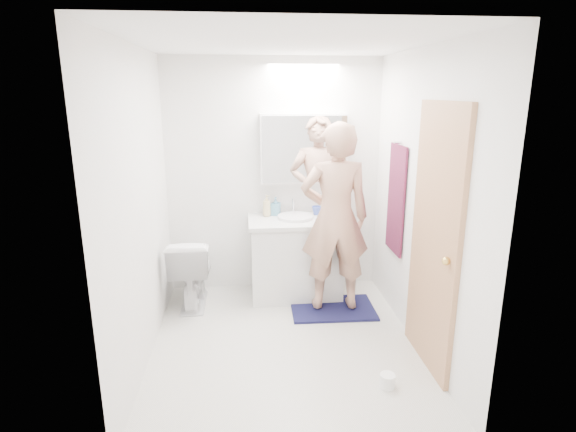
{
  "coord_description": "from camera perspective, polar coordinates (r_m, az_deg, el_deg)",
  "views": [
    {
      "loc": [
        -0.31,
        -3.47,
        2.06
      ],
      "look_at": [
        0.05,
        0.25,
        1.05
      ],
      "focal_mm": 28.84,
      "sensor_mm": 36.0,
      "label": 1
    }
  ],
  "objects": [
    {
      "name": "floor",
      "position": [
        4.05,
        -0.37,
        -15.46
      ],
      "size": [
        2.5,
        2.5,
        0.0
      ],
      "primitive_type": "plane",
      "color": "silver",
      "rests_on": "ground"
    },
    {
      "name": "ceiling",
      "position": [
        3.5,
        -0.45,
        20.68
      ],
      "size": [
        2.5,
        2.5,
        0.0
      ],
      "primitive_type": "plane",
      "rotation": [
        3.14,
        0.0,
        0.0
      ],
      "color": "white",
      "rests_on": "floor"
    },
    {
      "name": "wall_back",
      "position": [
        4.81,
        -1.75,
        4.81
      ],
      "size": [
        2.5,
        0.0,
        2.5
      ],
      "primitive_type": "plane",
      "rotation": [
        1.57,
        0.0,
        0.0
      ],
      "color": "white",
      "rests_on": "floor"
    },
    {
      "name": "wall_front",
      "position": [
        2.4,
        2.29,
        -5.89
      ],
      "size": [
        2.5,
        0.0,
        2.5
      ],
      "primitive_type": "plane",
      "rotation": [
        -1.57,
        0.0,
        0.0
      ],
      "color": "white",
      "rests_on": "floor"
    },
    {
      "name": "wall_left",
      "position": [
        3.66,
        -17.81,
        0.79
      ],
      "size": [
        0.0,
        2.5,
        2.5
      ],
      "primitive_type": "plane",
      "rotation": [
        1.57,
        0.0,
        1.57
      ],
      "color": "white",
      "rests_on": "floor"
    },
    {
      "name": "wall_right",
      "position": [
        3.85,
        16.15,
        1.58
      ],
      "size": [
        0.0,
        2.5,
        2.5
      ],
      "primitive_type": "plane",
      "rotation": [
        1.57,
        0.0,
        -1.57
      ],
      "color": "white",
      "rests_on": "floor"
    },
    {
      "name": "vanity_cabinet",
      "position": [
        4.77,
        0.94,
        -5.38
      ],
      "size": [
        0.9,
        0.55,
        0.78
      ],
      "primitive_type": "cube",
      "color": "silver",
      "rests_on": "floor"
    },
    {
      "name": "countertop",
      "position": [
        4.64,
        0.96,
        -0.64
      ],
      "size": [
        0.95,
        0.58,
        0.04
      ],
      "primitive_type": "cube",
      "color": "silver",
      "rests_on": "vanity_cabinet"
    },
    {
      "name": "sink_basin",
      "position": [
        4.66,
        0.92,
        -0.12
      ],
      "size": [
        0.36,
        0.36,
        0.03
      ],
      "primitive_type": "cylinder",
      "color": "silver",
      "rests_on": "countertop"
    },
    {
      "name": "faucet",
      "position": [
        4.83,
        0.67,
        1.21
      ],
      "size": [
        0.02,
        0.02,
        0.16
      ],
      "primitive_type": "cylinder",
      "color": "white",
      "rests_on": "countertop"
    },
    {
      "name": "medicine_cabinet",
      "position": [
        4.72,
        1.95,
        8.3
      ],
      "size": [
        0.88,
        0.14,
        0.7
      ],
      "primitive_type": "cube",
      "color": "white",
      "rests_on": "wall_back"
    },
    {
      "name": "mirror_panel",
      "position": [
        4.65,
        2.07,
        8.19
      ],
      "size": [
        0.84,
        0.01,
        0.66
      ],
      "primitive_type": "cube",
      "color": "silver",
      "rests_on": "medicine_cabinet"
    },
    {
      "name": "toilet",
      "position": [
        4.68,
        -11.79,
        -6.6
      ],
      "size": [
        0.4,
        0.7,
        0.71
      ],
      "primitive_type": "imported",
      "rotation": [
        0.0,
        0.0,
        3.13
      ],
      "color": "white",
      "rests_on": "floor"
    },
    {
      "name": "bath_rug",
      "position": [
        4.62,
        5.51,
        -11.26
      ],
      "size": [
        0.81,
        0.57,
        0.02
      ],
      "primitive_type": "cube",
      "rotation": [
        0.0,
        0.0,
        -0.02
      ],
      "color": "#17133D",
      "rests_on": "floor"
    },
    {
      "name": "person",
      "position": [
        4.29,
        5.82,
        -0.23
      ],
      "size": [
        0.65,
        0.44,
        1.76
      ],
      "primitive_type": "imported",
      "rotation": [
        0.0,
        0.0,
        3.12
      ],
      "color": "tan",
      "rests_on": "bath_rug"
    },
    {
      "name": "door",
      "position": [
        3.58,
        17.64,
        -2.85
      ],
      "size": [
        0.04,
        0.8,
        2.0
      ],
      "primitive_type": "cube",
      "color": "tan",
      "rests_on": "wall_right"
    },
    {
      "name": "door_knob",
      "position": [
        3.32,
        18.92,
        -5.28
      ],
      "size": [
        0.06,
        0.06,
        0.06
      ],
      "primitive_type": "sphere",
      "color": "gold",
      "rests_on": "door"
    },
    {
      "name": "towel",
      "position": [
        4.36,
        13.18,
        2.0
      ],
      "size": [
        0.02,
        0.42,
        1.0
      ],
      "primitive_type": "cube",
      "color": "black",
      "rests_on": "wall_right"
    },
    {
      "name": "towel_hook",
      "position": [
        4.27,
        13.43,
        8.8
      ],
      "size": [
        0.07,
        0.02,
        0.02
      ],
      "primitive_type": "cylinder",
      "rotation": [
        0.0,
        1.57,
        0.0
      ],
      "color": "silver",
      "rests_on": "wall_right"
    },
    {
      "name": "soap_bottle_a",
      "position": [
        4.73,
        -2.64,
        1.29
      ],
      "size": [
        0.12,
        0.12,
        0.22
      ],
      "primitive_type": "imported",
      "rotation": [
        0.0,
        0.0,
        0.73
      ],
      "color": "#C9B682",
      "rests_on": "countertop"
    },
    {
      "name": "soap_bottle_b",
      "position": [
        4.77,
        -1.54,
        1.22
      ],
      "size": [
        0.11,
        0.11,
        0.19
      ],
      "primitive_type": "imported",
      "rotation": [
        0.0,
        0.0,
        -0.38
      ],
      "color": "#5393B2",
      "rests_on": "countertop"
    },
    {
      "name": "toothbrush_cup",
      "position": [
        4.81,
        3.52,
        0.69
      ],
      "size": [
        0.13,
        0.13,
        0.09
      ],
      "primitive_type": "imported",
      "rotation": [
        0.0,
        0.0,
        -0.43
      ],
      "color": "#4059C2",
      "rests_on": "countertop"
    },
    {
      "name": "toilet_paper_roll",
      "position": [
        3.6,
        12.16,
        -19.24
      ],
      "size": [
        0.11,
        0.11,
        0.1
      ],
      "primitive_type": "cylinder",
      "color": "white",
      "rests_on": "floor"
    }
  ]
}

